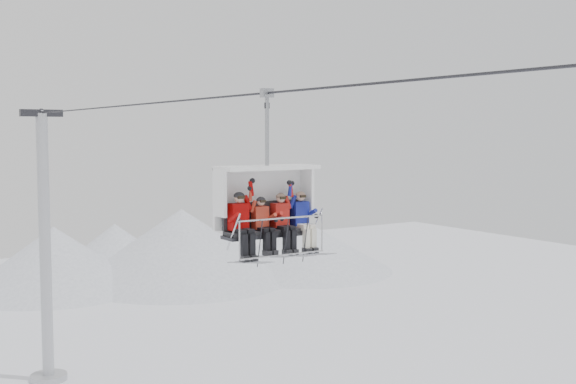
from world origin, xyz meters
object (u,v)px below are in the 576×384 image
lift_tower_right (46,266)px  skier_center_right (283,221)px  skier_far_right (302,219)px  chairlift_carrier (264,200)px  skier_center_left (263,223)px  skier_far_left (241,222)px

lift_tower_right → skier_center_right: size_ratio=7.99×
skier_far_right → chairlift_carrier: bearing=161.2°
lift_tower_right → skier_center_right: 21.71m
skier_center_right → skier_far_right: bearing=0.2°
chairlift_carrier → skier_center_right: size_ratio=2.36×
lift_tower_right → skier_center_left: lift_tower_right is taller
skier_far_right → lift_tower_right: bearing=92.5°
skier_far_left → skier_center_left: size_ratio=1.01×
skier_center_left → skier_center_right: (0.57, 0.01, 0.03)m
skier_far_left → skier_center_left: bearing=-1.7°
chairlift_carrier → skier_center_right: chairlift_carrier is taller
chairlift_carrier → skier_center_right: (0.33, -0.31, -0.51)m
chairlift_carrier → skier_far_right: (0.92, -0.31, -0.50)m
skier_far_left → chairlift_carrier: bearing=19.9°
skier_center_left → skier_far_right: skier_far_right is taller
skier_far_left → skier_far_right: skier_far_left is taller
skier_far_left → skier_center_right: 1.17m
skier_center_left → skier_center_right: skier_center_right is taller
skier_far_left → skier_center_right: (1.17, -0.01, -0.04)m
chairlift_carrier → skier_center_left: bearing=-126.7°
lift_tower_right → skier_center_right: (0.33, -21.25, 4.42)m
chairlift_carrier → skier_far_right: size_ratio=2.36×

